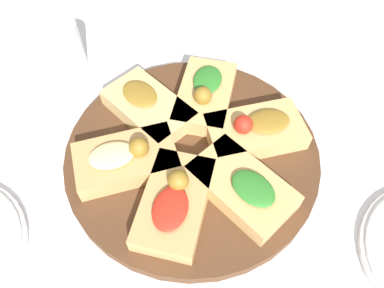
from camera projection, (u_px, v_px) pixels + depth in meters
ground_plane at (192, 157)px, 0.63m from camera, size 3.00×3.00×0.00m
serving_board at (192, 153)px, 0.62m from camera, size 0.42×0.42×0.02m
focaccia_slice_0 at (255, 130)px, 0.61m from camera, size 0.18×0.13×0.06m
focaccia_slice_1 at (205, 95)px, 0.66m from camera, size 0.17×0.17×0.06m
focaccia_slice_2 at (148, 107)px, 0.64m from camera, size 0.12×0.17×0.04m
focaccia_slice_3 at (126, 159)px, 0.58m from camera, size 0.17×0.13×0.06m
focaccia_slice_4 at (175, 202)px, 0.54m from camera, size 0.17×0.17×0.06m
focaccia_slice_5 at (242, 187)px, 0.55m from camera, size 0.12×0.17×0.04m
water_glass at (65, 46)px, 0.72m from camera, size 0.06×0.06×0.10m
napkin_stack at (287, 25)px, 0.83m from camera, size 0.13×0.11×0.01m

